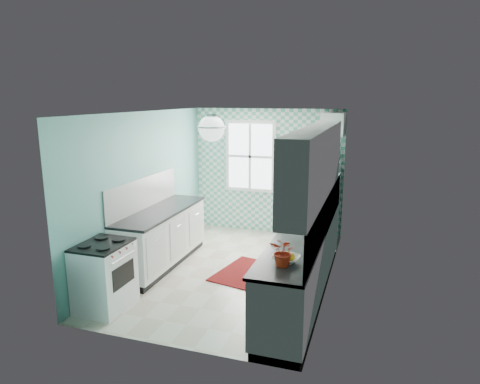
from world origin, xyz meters
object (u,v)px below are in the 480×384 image
(fruit_bowl, at_px, (286,259))
(potted_plant, at_px, (284,252))
(fridge, at_px, (319,203))
(ceiling_light, at_px, (212,128))
(sink, at_px, (315,212))
(microwave, at_px, (322,153))
(stove, at_px, (105,275))

(fruit_bowl, relative_size, potted_plant, 0.90)
(fridge, bearing_deg, ceiling_light, -113.18)
(sink, xyz_separation_m, microwave, (-0.09, 1.23, 0.79))
(fridge, relative_size, potted_plant, 4.78)
(fruit_bowl, bearing_deg, ceiling_light, 144.81)
(fridge, xyz_separation_m, fruit_bowl, (0.09, -3.46, 0.20))
(ceiling_light, xyz_separation_m, fruit_bowl, (1.20, -0.85, -1.35))
(ceiling_light, distance_m, microwave, 2.90)
(ceiling_light, xyz_separation_m, sink, (1.20, 1.38, -1.39))
(ceiling_light, height_order, fridge, ceiling_light)
(microwave, bearing_deg, fridge, 51.72)
(ceiling_light, xyz_separation_m, stove, (-1.20, -0.83, -1.87))
(ceiling_light, height_order, sink, ceiling_light)
(stove, relative_size, fruit_bowl, 2.97)
(sink, bearing_deg, potted_plant, -86.81)
(ceiling_light, relative_size, potted_plant, 1.07)
(stove, bearing_deg, fruit_bowl, -3.77)
(potted_plant, relative_size, microwave, 0.55)
(fridge, bearing_deg, sink, -85.76)
(fridge, xyz_separation_m, potted_plant, (0.09, -3.58, 0.32))
(ceiling_light, relative_size, sink, 0.66)
(stove, relative_size, sink, 1.63)
(fridge, xyz_separation_m, stove, (-2.31, -3.44, -0.32))
(stove, bearing_deg, potted_plant, -6.82)
(sink, bearing_deg, fridge, 97.66)
(microwave, bearing_deg, sink, 91.77)
(fruit_bowl, distance_m, microwave, 3.54)
(fridge, height_order, stove, fridge)
(microwave, bearing_deg, potted_plant, 88.84)
(fruit_bowl, height_order, potted_plant, potted_plant)
(fridge, distance_m, microwave, 0.94)
(fridge, relative_size, microwave, 2.65)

